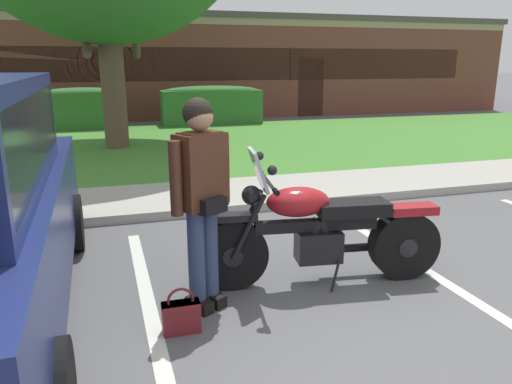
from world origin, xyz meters
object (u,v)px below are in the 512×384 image
(hedge_center_left, at_px, (83,108))
(handbag, at_px, (181,314))
(rider_person, at_px, (201,191))
(brick_building, at_px, (147,65))
(motorcycle, at_px, (330,231))
(hedge_center_right, at_px, (212,105))

(hedge_center_left, bearing_deg, handbag, -84.48)
(rider_person, distance_m, hedge_center_left, 11.57)
(hedge_center_left, bearing_deg, rider_person, -83.14)
(hedge_center_left, height_order, brick_building, brick_building)
(motorcycle, xyz_separation_m, rider_person, (-1.17, -0.14, 0.50))
(hedge_center_left, bearing_deg, motorcycle, -77.31)
(hedge_center_right, bearing_deg, handbag, -102.77)
(hedge_center_left, relative_size, hedge_center_right, 0.78)
(motorcycle, relative_size, handbag, 6.22)
(rider_person, height_order, hedge_center_left, rider_person)
(hedge_center_left, height_order, hedge_center_right, same)
(motorcycle, distance_m, hedge_center_right, 11.41)
(motorcycle, bearing_deg, handbag, -161.41)
(hedge_center_right, bearing_deg, brick_building, 103.92)
(handbag, xyz_separation_m, brick_building, (1.21, 17.74, 1.66))
(handbag, relative_size, hedge_center_left, 0.15)
(motorcycle, bearing_deg, hedge_center_left, 102.69)
(handbag, distance_m, hedge_center_right, 12.13)
(rider_person, height_order, brick_building, brick_building)
(hedge_center_right, bearing_deg, hedge_center_left, 180.00)
(handbag, distance_m, brick_building, 17.86)
(motorcycle, xyz_separation_m, brick_building, (-0.20, 17.27, 1.31))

